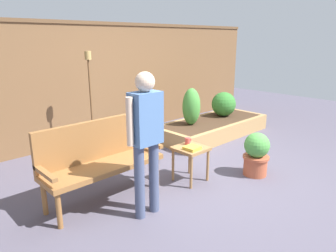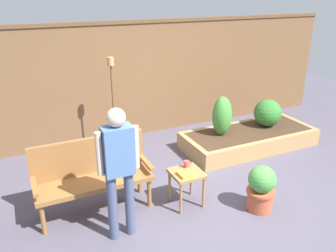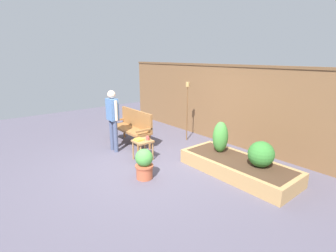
# 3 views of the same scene
# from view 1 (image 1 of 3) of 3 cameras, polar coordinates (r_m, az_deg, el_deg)

# --- Properties ---
(ground_plane) EXTENTS (14.00, 14.00, 0.00)m
(ground_plane) POSITION_cam_1_polar(r_m,az_deg,el_deg) (4.52, 7.65, -8.84)
(ground_plane) COLOR #514C5B
(fence_back) EXTENTS (8.40, 0.14, 2.16)m
(fence_back) POSITION_cam_1_polar(r_m,az_deg,el_deg) (6.12, -11.40, 8.16)
(fence_back) COLOR brown
(fence_back) RESTS_ON ground_plane
(garden_bench) EXTENTS (1.44, 0.48, 0.94)m
(garden_bench) POSITION_cam_1_polar(r_m,az_deg,el_deg) (3.78, -12.45, -5.20)
(garden_bench) COLOR #936033
(garden_bench) RESTS_ON ground_plane
(side_table) EXTENTS (0.40, 0.40, 0.48)m
(side_table) POSITION_cam_1_polar(r_m,az_deg,el_deg) (4.18, 4.15, -4.94)
(side_table) COLOR #9E7042
(side_table) RESTS_ON ground_plane
(cup_on_table) EXTENTS (0.11, 0.07, 0.10)m
(cup_on_table) POSITION_cam_1_polar(r_m,az_deg,el_deg) (4.24, 3.63, -2.75)
(cup_on_table) COLOR #CC4C47
(cup_on_table) RESTS_ON side_table
(book_on_table) EXTENTS (0.19, 0.19, 0.04)m
(book_on_table) POSITION_cam_1_polar(r_m,az_deg,el_deg) (4.06, 4.41, -4.02)
(book_on_table) COLOR gold
(book_on_table) RESTS_ON side_table
(potted_boxwood) EXTENTS (0.36, 0.36, 0.62)m
(potted_boxwood) POSITION_cam_1_polar(r_m,az_deg,el_deg) (4.54, 15.82, -4.86)
(potted_boxwood) COLOR #B75638
(potted_boxwood) RESTS_ON ground_plane
(raised_planter_bed) EXTENTS (2.40, 1.00, 0.30)m
(raised_planter_bed) POSITION_cam_1_polar(r_m,az_deg,el_deg) (6.28, 8.14, -0.28)
(raised_planter_bed) COLOR #AD8451
(raised_planter_bed) RESTS_ON ground_plane
(shrub_near_bench) EXTENTS (0.33, 0.33, 0.69)m
(shrub_near_bench) POSITION_cam_1_polar(r_m,az_deg,el_deg) (5.81, 4.29, 3.54)
(shrub_near_bench) COLOR brown
(shrub_near_bench) RESTS_ON raised_planter_bed
(shrub_far_corner) EXTENTS (0.50, 0.50, 0.50)m
(shrub_far_corner) POSITION_cam_1_polar(r_m,az_deg,el_deg) (6.59, 10.14, 3.96)
(shrub_far_corner) COLOR brown
(shrub_far_corner) RESTS_ON raised_planter_bed
(tiki_torch) EXTENTS (0.10, 0.10, 1.68)m
(tiki_torch) POSITION_cam_1_polar(r_m,az_deg,el_deg) (5.12, -14.08, 7.24)
(tiki_torch) COLOR brown
(tiki_torch) RESTS_ON ground_plane
(person_by_bench) EXTENTS (0.47, 0.20, 1.56)m
(person_by_bench) POSITION_cam_1_polar(r_m,az_deg,el_deg) (3.21, -4.06, -1.28)
(person_by_bench) COLOR #475170
(person_by_bench) RESTS_ON ground_plane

